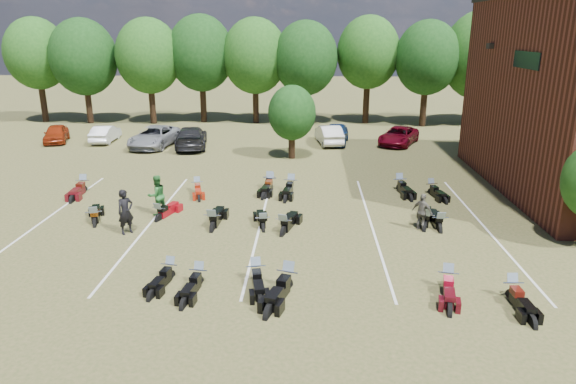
# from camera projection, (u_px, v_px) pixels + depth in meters

# --- Properties ---
(ground) EXTENTS (160.00, 160.00, 0.00)m
(ground) POSITION_uv_depth(u_px,v_px,m) (329.00, 252.00, 20.24)
(ground) COLOR brown
(ground) RESTS_ON ground
(car_0) EXTENTS (2.68, 4.22, 1.34)m
(car_0) POSITION_uv_depth(u_px,v_px,m) (56.00, 134.00, 39.87)
(car_0) COLOR maroon
(car_0) RESTS_ON ground
(car_1) EXTENTS (1.59, 4.00, 1.30)m
(car_1) POSITION_uv_depth(u_px,v_px,m) (105.00, 134.00, 39.96)
(car_1) COLOR silver
(car_1) RESTS_ON ground
(car_2) EXTENTS (3.14, 5.69, 1.51)m
(car_2) POSITION_uv_depth(u_px,v_px,m) (154.00, 137.00, 38.30)
(car_2) COLOR gray
(car_2) RESTS_ON ground
(car_3) EXTENTS (3.02, 5.66, 1.56)m
(car_3) POSITION_uv_depth(u_px,v_px,m) (191.00, 137.00, 38.02)
(car_3) COLOR black
(car_3) RESTS_ON ground
(car_4) EXTENTS (2.38, 4.63, 1.51)m
(car_4) POSITION_uv_depth(u_px,v_px,m) (336.00, 134.00, 39.35)
(car_4) COLOR #0B224F
(car_4) RESTS_ON ground
(car_5) EXTENTS (2.20, 4.59, 1.45)m
(car_5) POSITION_uv_depth(u_px,v_px,m) (329.00, 134.00, 39.24)
(car_5) COLOR silver
(car_5) RESTS_ON ground
(car_6) EXTENTS (3.99, 5.26, 1.33)m
(car_6) POSITION_uv_depth(u_px,v_px,m) (399.00, 136.00, 39.07)
(car_6) COLOR #600515
(car_6) RESTS_ON ground
(car_7) EXTENTS (3.80, 5.44, 1.46)m
(car_7) POSITION_uv_depth(u_px,v_px,m) (507.00, 135.00, 38.93)
(car_7) COLOR #3D3C42
(car_7) RESTS_ON ground
(person_black) EXTENTS (0.83, 0.84, 1.96)m
(person_black) POSITION_uv_depth(u_px,v_px,m) (126.00, 212.00, 21.82)
(person_black) COLOR black
(person_black) RESTS_ON ground
(person_green) EXTENTS (1.18, 1.17, 1.92)m
(person_green) POSITION_uv_depth(u_px,v_px,m) (157.00, 195.00, 24.09)
(person_green) COLOR #235D26
(person_green) RESTS_ON ground
(person_grey) EXTENTS (0.98, 0.95, 1.65)m
(person_grey) POSITION_uv_depth(u_px,v_px,m) (422.00, 212.00, 22.26)
(person_grey) COLOR #57534A
(person_grey) RESTS_ON ground
(motorcycle_1) EXTENTS (0.98, 2.09, 1.12)m
(motorcycle_1) POSITION_uv_depth(u_px,v_px,m) (170.00, 278.00, 18.09)
(motorcycle_1) COLOR black
(motorcycle_1) RESTS_ON ground
(motorcycle_2) EXTENTS (1.09, 2.28, 1.22)m
(motorcycle_2) POSITION_uv_depth(u_px,v_px,m) (256.00, 282.00, 17.86)
(motorcycle_2) COLOR black
(motorcycle_2) RESTS_ON ground
(motorcycle_3) EXTENTS (0.91, 2.14, 1.16)m
(motorcycle_3) POSITION_uv_depth(u_px,v_px,m) (199.00, 285.00, 17.64)
(motorcycle_3) COLOR black
(motorcycle_3) RESTS_ON ground
(motorcycle_4) EXTENTS (1.47, 2.57, 1.37)m
(motorcycle_4) POSITION_uv_depth(u_px,v_px,m) (288.00, 289.00, 17.33)
(motorcycle_4) COLOR black
(motorcycle_4) RESTS_ON ground
(motorcycle_5) EXTENTS (0.74, 2.18, 1.21)m
(motorcycle_5) POSITION_uv_depth(u_px,v_px,m) (511.00, 299.00, 16.71)
(motorcycle_5) COLOR black
(motorcycle_5) RESTS_ON ground
(motorcycle_6) EXTENTS (1.14, 2.32, 1.24)m
(motorcycle_6) POSITION_uv_depth(u_px,v_px,m) (447.00, 289.00, 17.36)
(motorcycle_6) COLOR #3F090F
(motorcycle_6) RESTS_ON ground
(motorcycle_7) EXTENTS (1.31, 2.26, 1.20)m
(motorcycle_7) POSITION_uv_depth(u_px,v_px,m) (159.00, 220.00, 23.63)
(motorcycle_7) COLOR maroon
(motorcycle_7) RESTS_ON ground
(motorcycle_8) EXTENTS (1.43, 2.41, 1.28)m
(motorcycle_8) POSITION_uv_depth(u_px,v_px,m) (95.00, 225.00, 23.02)
(motorcycle_8) COLOR black
(motorcycle_8) RESTS_ON ground
(motorcycle_9) EXTENTS (1.05, 2.20, 1.18)m
(motorcycle_9) POSITION_uv_depth(u_px,v_px,m) (263.00, 230.00, 22.46)
(motorcycle_9) COLOR black
(motorcycle_9) RESTS_ON ground
(motorcycle_10) EXTENTS (0.92, 2.52, 1.39)m
(motorcycle_10) POSITION_uv_depth(u_px,v_px,m) (213.00, 230.00, 22.47)
(motorcycle_10) COLOR black
(motorcycle_10) RESTS_ON ground
(motorcycle_11) EXTENTS (1.37, 2.50, 1.33)m
(motorcycle_11) POSITION_uv_depth(u_px,v_px,m) (283.00, 234.00, 22.00)
(motorcycle_11) COLOR black
(motorcycle_11) RESTS_ON ground
(motorcycle_12) EXTENTS (1.40, 2.60, 1.38)m
(motorcycle_12) POSITION_uv_depth(u_px,v_px,m) (424.00, 229.00, 22.55)
(motorcycle_12) COLOR black
(motorcycle_12) RESTS_ON ground
(motorcycle_13) EXTENTS (0.73, 2.27, 1.27)m
(motorcycle_13) POSITION_uv_depth(u_px,v_px,m) (439.00, 231.00, 22.36)
(motorcycle_13) COLOR black
(motorcycle_13) RESTS_ON ground
(motorcycle_14) EXTENTS (0.94, 2.45, 1.33)m
(motorcycle_14) POSITION_uv_depth(u_px,v_px,m) (84.00, 192.00, 27.76)
(motorcycle_14) COLOR #4C0A11
(motorcycle_14) RESTS_ON ground
(motorcycle_15) EXTENTS (1.17, 2.19, 1.16)m
(motorcycle_15) POSITION_uv_depth(u_px,v_px,m) (198.00, 192.00, 27.72)
(motorcycle_15) COLOR #971C0A
(motorcycle_15) RESTS_ON ground
(motorcycle_16) EXTENTS (0.84, 2.35, 1.29)m
(motorcycle_16) POSITION_uv_depth(u_px,v_px,m) (270.00, 188.00, 28.42)
(motorcycle_16) COLOR black
(motorcycle_16) RESTS_ON ground
(motorcycle_17) EXTENTS (1.07, 2.40, 1.29)m
(motorcycle_17) POSITION_uv_depth(u_px,v_px,m) (270.00, 189.00, 28.23)
(motorcycle_17) COLOR black
(motorcycle_17) RESTS_ON ground
(motorcycle_18) EXTENTS (1.06, 2.47, 1.34)m
(motorcycle_18) POSITION_uv_depth(u_px,v_px,m) (291.00, 192.00, 27.81)
(motorcycle_18) COLOR black
(motorcycle_18) RESTS_ON ground
(motorcycle_19) EXTENTS (1.14, 2.21, 1.18)m
(motorcycle_19) POSITION_uv_depth(u_px,v_px,m) (431.00, 194.00, 27.38)
(motorcycle_19) COLOR black
(motorcycle_19) RESTS_ON ground
(motorcycle_20) EXTENTS (1.12, 2.46, 1.32)m
(motorcycle_20) POSITION_uv_depth(u_px,v_px,m) (399.00, 190.00, 27.99)
(motorcycle_20) COLOR black
(motorcycle_20) RESTS_ON ground
(tree_line) EXTENTS (56.00, 6.00, 9.79)m
(tree_line) POSITION_uv_depth(u_px,v_px,m) (308.00, 54.00, 46.00)
(tree_line) COLOR black
(tree_line) RESTS_ON ground
(young_tree_midfield) EXTENTS (3.20, 3.20, 4.70)m
(young_tree_midfield) POSITION_uv_depth(u_px,v_px,m) (292.00, 113.00, 34.15)
(young_tree_midfield) COLOR black
(young_tree_midfield) RESTS_ON ground
(parking_lines) EXTENTS (20.10, 14.00, 0.01)m
(parking_lines) POSITION_uv_depth(u_px,v_px,m) (261.00, 223.00, 23.22)
(parking_lines) COLOR silver
(parking_lines) RESTS_ON ground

